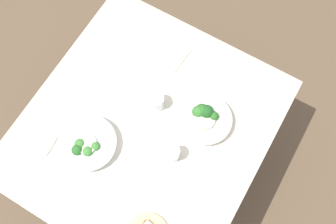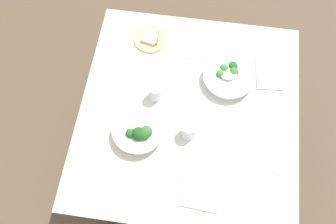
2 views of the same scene
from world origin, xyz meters
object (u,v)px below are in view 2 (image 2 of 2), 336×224
Objects in this scene: bread_side_plate at (151,38)px; table_knife_left at (181,103)px; water_glass_side at (189,130)px; napkin_folded_lower at (201,191)px; fork_by_near_bowl at (195,58)px; water_glass_center at (155,92)px; napkin_folded_upper at (269,75)px; broccoli_bowl_far at (139,132)px; broccoli_bowl_near at (228,77)px; fork_by_far_bowl at (277,174)px.

bread_side_plate reaches higher than table_knife_left.
water_glass_side reaches higher than napkin_folded_lower.
water_glass_side reaches higher than bread_side_plate.
water_glass_side is at bearing 85.66° from fork_by_near_bowl.
fork_by_near_bowl is at bearing -33.58° from water_glass_center.
napkin_folded_upper reaches higher than fork_by_near_bowl.
broccoli_bowl_far is 0.26m from table_knife_left.
broccoli_bowl_near is 1.43× the size of bread_side_plate.
broccoli_bowl_far is 0.23m from water_glass_side.
bread_side_plate is 1.04× the size of napkin_folded_lower.
napkin_folded_upper is (0.41, -0.59, -0.03)m from broccoli_bowl_far.
water_glass_center is at bearing 46.88° from water_glass_side.
water_glass_side is at bearing -133.12° from water_glass_center.
fork_by_near_bowl is 0.57× the size of napkin_folded_lower.
napkin_folded_upper and napkin_folded_lower have the same top height.
water_glass_side is at bearing 153.38° from broccoli_bowl_near.
table_knife_left is at bearing 117.44° from napkin_folded_upper.
fork_by_near_bowl is 0.38m from napkin_folded_upper.
water_glass_side is at bearing 177.99° from table_knife_left.
broccoli_bowl_far reaches higher than fork_by_near_bowl.
fork_by_near_bowl is 0.69m from napkin_folded_lower.
broccoli_bowl_near is 0.27m from table_knife_left.
fork_by_near_bowl is (0.46, -0.21, -0.03)m from broccoli_bowl_far.
broccoli_bowl_near is at bearing -26.62° from water_glass_side.
fork_by_far_bowl and fork_by_near_bowl have the same top height.
water_glass_side is 0.88× the size of fork_by_near_bowl.
broccoli_bowl_near is 0.36m from water_glass_side.
fork_by_far_bowl is 0.57× the size of napkin_folded_upper.
water_glass_center reaches higher than fork_by_near_bowl.
fork_by_near_bowl is (0.25, -0.17, -0.04)m from water_glass_center.
water_glass_center reaches higher than broccoli_bowl_near.
napkin_folded_lower is at bearing -155.76° from bread_side_plate.
water_glass_center is at bearing 167.31° from fork_by_far_bowl.
water_glass_side is 0.52m from napkin_folded_upper.
broccoli_bowl_near is at bearing -114.32° from bread_side_plate.
table_knife_left is at bearing 162.68° from fork_by_far_bowl.
napkin_folded_lower is (-0.42, -0.14, 0.00)m from table_knife_left.
water_glass_center is 0.93× the size of fork_by_near_bowl.
napkin_folded_upper is (0.05, -0.20, -0.03)m from broccoli_bowl_near.
napkin_folded_lower reaches higher than table_knife_left.
napkin_folded_lower is (-0.27, -0.09, -0.04)m from water_glass_side.
napkin_folded_upper is at bearing 110.55° from fork_by_far_bowl.
napkin_folded_lower reaches higher than fork_by_near_bowl.
fork_by_far_bowl is 0.55m from table_knife_left.
napkin_folded_upper is 0.99× the size of napkin_folded_lower.
water_glass_side is at bearing 18.41° from napkin_folded_lower.
water_glass_side is 0.88× the size of fork_by_far_bowl.
bread_side_plate is 0.26m from fork_by_near_bowl.
broccoli_bowl_far is 0.51m from fork_by_near_bowl.
napkin_folded_upper is at bearing -84.10° from table_knife_left.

